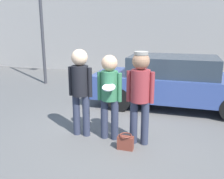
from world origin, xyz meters
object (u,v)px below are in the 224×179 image
person_middle_with_frisbee (109,90)px  handbag (125,142)px  person_left (80,85)px  person_right (140,89)px  parked_car_near (175,82)px

person_middle_with_frisbee → handbag: bearing=-40.5°
person_left → person_middle_with_frisbee: 0.62m
person_middle_with_frisbee → person_right: 0.63m
parked_car_near → handbag: (-0.71, -2.91, -0.59)m
person_right → parked_car_near: size_ratio=0.40×
person_left → person_middle_with_frisbee: bearing=0.4°
person_right → person_left: bearing=178.1°
person_middle_with_frisbee → parked_car_near: bearing=66.0°
person_left → handbag: person_left is taller
person_right → parked_car_near: 2.67m
person_right → handbag: bearing=-121.0°
person_left → parked_car_near: size_ratio=0.40×
person_middle_with_frisbee → parked_car_near: (1.13, 2.55, -0.29)m
person_right → handbag: 1.04m
parked_car_near → person_left: bearing=-124.5°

